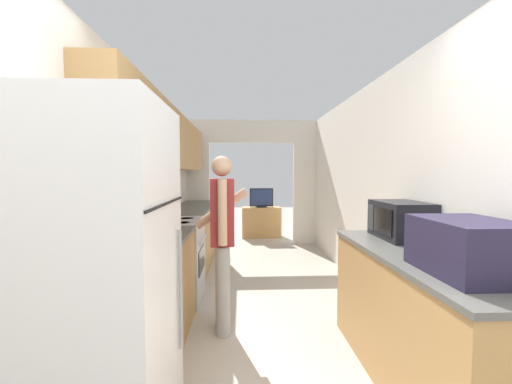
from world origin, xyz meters
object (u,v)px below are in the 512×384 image
object	(u,v)px
person	(222,239)
knife	(175,214)
refrigerator	(98,281)
tv_cabinet	(261,222)
microwave	(400,220)
range_oven	(174,259)
television	(261,198)
suitcase	(468,247)

from	to	relation	value
person	knife	size ratio (longest dim) A/B	5.23
refrigerator	tv_cabinet	size ratio (longest dim) A/B	2.07
refrigerator	microwave	bearing A→B (deg)	23.83
range_oven	knife	size ratio (longest dim) A/B	3.43
person	television	bearing A→B (deg)	-13.15
suitcase	tv_cabinet	xyz separation A→B (m)	(-0.75, 5.44, -0.72)
microwave	range_oven	bearing A→B (deg)	152.78
suitcase	television	distance (m)	5.46
suitcase	range_oven	bearing A→B (deg)	134.91
refrigerator	television	size ratio (longest dim) A/B	3.44
tv_cabinet	person	bearing A→B (deg)	-98.52
refrigerator	knife	distance (m)	2.53
knife	range_oven	bearing A→B (deg)	-60.86
microwave	tv_cabinet	world-z (taller)	microwave
microwave	person	bearing A→B (deg)	168.02
person	television	size ratio (longest dim) A/B	3.05
person	suitcase	bearing A→B (deg)	-136.20
person	television	distance (m)	4.22
refrigerator	suitcase	xyz separation A→B (m)	(1.94, -0.01, 0.16)
person	microwave	world-z (taller)	person
suitcase	microwave	distance (m)	0.92
range_oven	suitcase	distance (m)	2.87
refrigerator	range_oven	bearing A→B (deg)	91.19
suitcase	tv_cabinet	size ratio (longest dim) A/B	0.64
person	tv_cabinet	distance (m)	4.29
suitcase	tv_cabinet	distance (m)	5.54
tv_cabinet	refrigerator	bearing A→B (deg)	-102.35
range_oven	knife	bearing A→B (deg)	99.30
television	tv_cabinet	bearing A→B (deg)	90.00
refrigerator	television	xyz separation A→B (m)	(1.19, 5.39, -0.02)
microwave	tv_cabinet	xyz separation A→B (m)	(-0.86, 4.53, -0.73)
range_oven	microwave	distance (m)	2.43
person	tv_cabinet	world-z (taller)	person
range_oven	suitcase	xyz separation A→B (m)	(1.98, -1.99, 0.60)
refrigerator	suitcase	distance (m)	1.95
tv_cabinet	television	world-z (taller)	television
tv_cabinet	knife	world-z (taller)	knife
range_oven	knife	world-z (taller)	range_oven
microwave	television	xyz separation A→B (m)	(-0.86, 4.49, -0.18)
range_oven	microwave	bearing A→B (deg)	-27.22
tv_cabinet	television	bearing A→B (deg)	-90.00
refrigerator	television	bearing A→B (deg)	77.55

